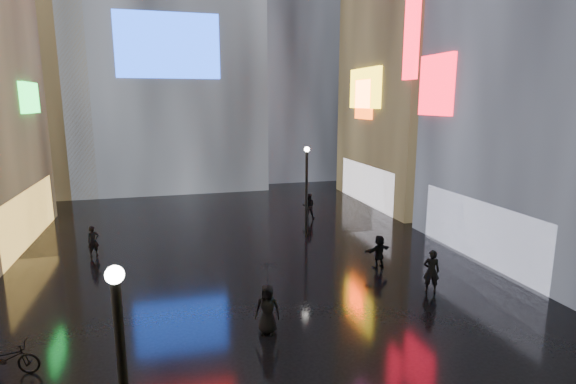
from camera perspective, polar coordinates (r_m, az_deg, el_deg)
name	(u,v)px	position (r m, az deg, el deg)	size (l,w,h in m)	color
ground	(246,260)	(22.62, -5.36, -8.55)	(140.00, 140.00, 0.00)	black
building_right_far	(433,15)	(37.12, 17.96, 20.63)	(10.28, 12.00, 28.00)	black
tower_flank_right	(286,9)	(49.49, -0.25, 22.27)	(12.00, 12.00, 34.00)	black
tower_flank_left	(29,36)	(44.55, -30.05, 16.79)	(10.00, 10.00, 26.00)	black
lamp_far	(307,186)	(25.82, 2.38, 0.78)	(0.30, 0.30, 5.20)	black
pedestrian_4	(267,309)	(15.61, -2.62, -14.65)	(0.84, 0.54, 1.71)	black
pedestrian_5	(379,252)	(21.67, 11.48, -7.43)	(1.47, 0.47, 1.59)	black
pedestrian_6	(93,241)	(24.83, -23.50, -5.75)	(0.57, 0.38, 1.57)	black
pedestrian_7	(309,206)	(29.96, 2.64, -1.81)	(0.83, 0.64, 1.70)	black
umbrella_2	(267,274)	(15.10, -2.67, -10.37)	(0.87, 0.89, 0.80)	black
bicycle	(6,358)	(15.92, -32.17, -17.44)	(0.66, 1.88, 0.99)	black
pedestrian_8	(431,271)	(19.55, 17.74, -9.54)	(0.66, 0.43, 1.80)	black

